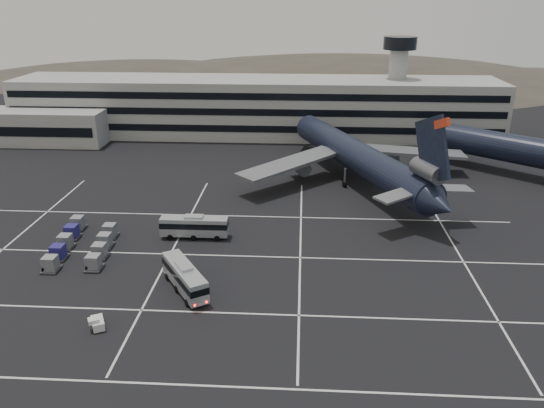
{
  "coord_description": "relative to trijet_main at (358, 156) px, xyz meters",
  "views": [
    {
      "loc": [
        11.96,
        -60.71,
        33.67
      ],
      "look_at": [
        7.71,
        11.08,
        5.0
      ],
      "focal_mm": 35.0,
      "sensor_mm": 36.0,
      "label": 1
    }
  ],
  "objects": [
    {
      "name": "hills",
      "position": [
        -4.39,
        134.56,
        -17.32
      ],
      "size": [
        352.0,
        180.0,
        44.0
      ],
      "color": "#38332B",
      "rests_on": "ground"
    },
    {
      "name": "bus_near",
      "position": [
        -24.27,
        -40.78,
        -3.33
      ],
      "size": [
        7.33,
        9.63,
        3.52
      ],
      "rotation": [
        0.0,
        0.0,
        0.57
      ],
      "color": "#9DA0A5",
      "rests_on": "ground"
    },
    {
      "name": "tug_b",
      "position": [
        -32.02,
        -49.11,
        -4.62
      ],
      "size": [
        2.19,
        2.57,
        1.42
      ],
      "rotation": [
        0.0,
        0.0,
        0.47
      ],
      "color": "silver",
      "rests_on": "ground"
    },
    {
      "name": "uld_cluster",
      "position": [
        -41.09,
        -30.87,
        -4.25
      ],
      "size": [
        9.54,
        15.77,
        2.04
      ],
      "rotation": [
        0.0,
        0.0,
        0.13
      ],
      "color": "#2D2D30",
      "rests_on": "ground"
    },
    {
      "name": "trijet_main",
      "position": [
        0.0,
        0.0,
        0.0
      ],
      "size": [
        44.04,
        55.3,
        18.08
      ],
      "rotation": [
        0.0,
        0.0,
        0.38
      ],
      "color": "black",
      "rests_on": "ground"
    },
    {
      "name": "ground",
      "position": [
        -22.38,
        -35.44,
        -5.25
      ],
      "size": [
        260.0,
        260.0,
        0.0
      ],
      "primitive_type": "plane",
      "color": "black",
      "rests_on": "ground"
    },
    {
      "name": "bus_far",
      "position": [
        -26.01,
        -25.87,
        -3.33
      ],
      "size": [
        9.94,
        2.57,
        3.5
      ],
      "rotation": [
        0.0,
        0.0,
        1.58
      ],
      "color": "#9DA0A5",
      "rests_on": "ground"
    },
    {
      "name": "lane_markings",
      "position": [
        -21.44,
        -34.72,
        -5.24
      ],
      "size": [
        90.0,
        55.62,
        0.01
      ],
      "color": "silver",
      "rests_on": "ground"
    },
    {
      "name": "terminal",
      "position": [
        -25.33,
        35.7,
        1.68
      ],
      "size": [
        125.0,
        26.0,
        24.0
      ],
      "color": "gray",
      "rests_on": "ground"
    }
  ]
}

